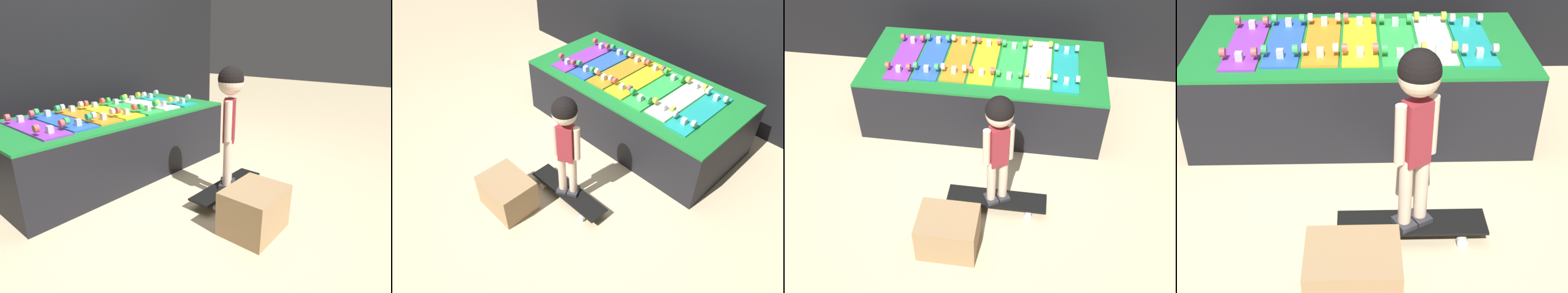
{
  "view_description": "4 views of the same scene",
  "coord_description": "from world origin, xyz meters",
  "views": [
    {
      "loc": [
        -1.58,
        -1.67,
        1.15
      ],
      "look_at": [
        0.22,
        -0.18,
        0.35
      ],
      "focal_mm": 28.0,
      "sensor_mm": 36.0,
      "label": 1
    },
    {
      "loc": [
        1.86,
        -1.84,
        2.43
      ],
      "look_at": [
        0.12,
        -0.14,
        0.29
      ],
      "focal_mm": 35.0,
      "sensor_mm": 36.0,
      "label": 2
    },
    {
      "loc": [
        0.44,
        -2.7,
        2.63
      ],
      "look_at": [
        0.07,
        -0.18,
        0.31
      ],
      "focal_mm": 42.0,
      "sensor_mm": 36.0,
      "label": 3
    },
    {
      "loc": [
        0.0,
        -2.46,
        1.89
      ],
      "look_at": [
        0.06,
        -0.18,
        0.34
      ],
      "focal_mm": 50.0,
      "sensor_mm": 36.0,
      "label": 4
    }
  ],
  "objects": [
    {
      "name": "display_rack",
      "position": [
        0.0,
        0.62,
        0.28
      ],
      "size": [
        2.03,
        0.98,
        0.55
      ],
      "color": "black",
      "rests_on": "ground_plane"
    },
    {
      "name": "skateboard_yellow_on_rack",
      "position": [
        0.0,
        0.64,
        0.57
      ],
      "size": [
        0.21,
        0.72,
        0.09
      ],
      "color": "yellow",
      "rests_on": "display_rack"
    },
    {
      "name": "skateboard_teal_on_rack",
      "position": [
        0.68,
        0.61,
        0.57
      ],
      "size": [
        0.21,
        0.72,
        0.09
      ],
      "color": "teal",
      "rests_on": "display_rack"
    },
    {
      "name": "ground_plane",
      "position": [
        0.0,
        0.0,
        0.0
      ],
      "size": [
        16.0,
        16.0,
        0.0
      ],
      "primitive_type": "plane",
      "color": "beige"
    },
    {
      "name": "storage_box",
      "position": [
        -0.04,
        -0.87,
        0.15
      ],
      "size": [
        0.4,
        0.31,
        0.29
      ],
      "color": "#A37F56",
      "rests_on": "ground_plane"
    },
    {
      "name": "skateboard_white_on_rack",
      "position": [
        0.45,
        0.65,
        0.57
      ],
      "size": [
        0.21,
        0.72,
        0.09
      ],
      "color": "white",
      "rests_on": "display_rack"
    },
    {
      "name": "skateboard_orange_on_rack",
      "position": [
        -0.23,
        0.64,
        0.57
      ],
      "size": [
        0.21,
        0.72,
        0.09
      ],
      "color": "orange",
      "rests_on": "display_rack"
    },
    {
      "name": "skateboard_purple_on_rack",
      "position": [
        -0.68,
        0.6,
        0.57
      ],
      "size": [
        0.21,
        0.72,
        0.09
      ],
      "color": "purple",
      "rests_on": "display_rack"
    },
    {
      "name": "skateboard_on_floor",
      "position": [
        0.24,
        -0.48,
        0.07
      ],
      "size": [
        0.73,
        0.18,
        0.09
      ],
      "color": "black",
      "rests_on": "ground_plane"
    },
    {
      "name": "skateboard_green_on_rack",
      "position": [
        0.23,
        0.62,
        0.57
      ],
      "size": [
        0.21,
        0.72,
        0.09
      ],
      "color": "green",
      "rests_on": "display_rack"
    },
    {
      "name": "skateboard_blue_on_rack",
      "position": [
        -0.45,
        0.63,
        0.57
      ],
      "size": [
        0.21,
        0.72,
        0.09
      ],
      "color": "blue",
      "rests_on": "display_rack"
    },
    {
      "name": "child",
      "position": [
        0.24,
        -0.48,
        0.73
      ],
      "size": [
        0.21,
        0.18,
        0.91
      ],
      "rotation": [
        0.0,
        0.0,
        0.5
      ],
      "color": "#2D2D33",
      "rests_on": "skateboard_on_floor"
    }
  ]
}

